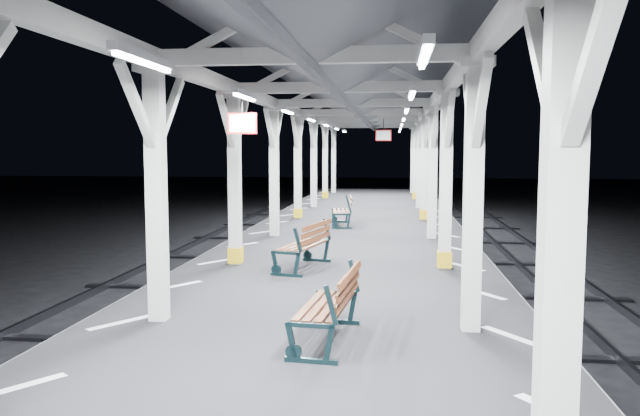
# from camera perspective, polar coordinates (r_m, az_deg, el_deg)

# --- Properties ---
(ground) EXTENTS (120.00, 120.00, 0.00)m
(ground) POSITION_cam_1_polar(r_m,az_deg,el_deg) (10.29, 0.62, -12.92)
(ground) COLOR black
(ground) RESTS_ON ground
(platform) EXTENTS (6.00, 50.00, 1.00)m
(platform) POSITION_cam_1_polar(r_m,az_deg,el_deg) (10.14, 0.63, -10.24)
(platform) COLOR black
(platform) RESTS_ON ground
(hazard_stripes_left) EXTENTS (1.00, 48.00, 0.01)m
(hazard_stripes_left) POSITION_cam_1_polar(r_m,az_deg,el_deg) (10.55, -12.82, -6.93)
(hazard_stripes_left) COLOR silver
(hazard_stripes_left) RESTS_ON platform
(hazard_stripes_right) EXTENTS (1.00, 48.00, 0.01)m
(hazard_stripes_right) POSITION_cam_1_polar(r_m,az_deg,el_deg) (10.06, 14.77, -7.59)
(hazard_stripes_right) COLOR silver
(hazard_stripes_right) RESTS_ON platform
(track_left) EXTENTS (2.20, 60.00, 0.16)m
(track_left) POSITION_cam_1_polar(r_m,az_deg,el_deg) (11.86, -24.61, -10.52)
(track_left) COLOR #2D2D33
(track_left) RESTS_ON ground
(canopy) EXTENTS (5.40, 49.00, 4.65)m
(canopy) POSITION_cam_1_polar(r_m,az_deg,el_deg) (9.83, 0.64, 13.13)
(canopy) COLOR silver
(canopy) RESTS_ON platform
(bench_near) EXTENTS (0.73, 1.62, 0.85)m
(bench_near) POSITION_cam_1_polar(r_m,az_deg,el_deg) (7.29, 1.24, -8.75)
(bench_near) COLOR black
(bench_near) RESTS_ON platform
(bench_mid) EXTENTS (0.95, 1.72, 0.88)m
(bench_mid) POSITION_cam_1_polar(r_m,az_deg,el_deg) (11.63, -1.18, -3.31)
(bench_mid) COLOR black
(bench_mid) RESTS_ON platform
(bench_far) EXTENTS (0.75, 1.63, 0.86)m
(bench_far) POSITION_cam_1_polar(r_m,az_deg,el_deg) (18.16, 2.24, -0.20)
(bench_far) COLOR black
(bench_far) RESTS_ON platform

